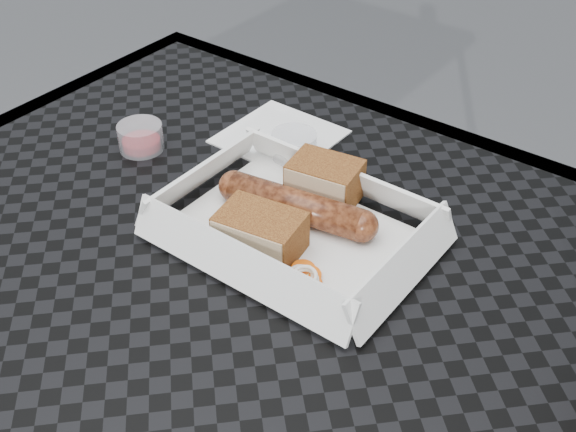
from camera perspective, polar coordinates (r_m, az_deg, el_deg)
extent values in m
cube|color=black|center=(0.64, -7.81, -7.03)|extent=(0.80, 0.80, 0.01)
cube|color=black|center=(0.89, 9.56, 6.84)|extent=(0.80, 0.03, 0.03)
cylinder|color=black|center=(1.25, -7.12, -3.23)|extent=(0.03, 0.03, 0.73)
cube|color=white|center=(0.69, 0.50, -1.43)|extent=(0.22, 0.15, 0.00)
cylinder|color=brown|center=(0.69, 0.62, 0.85)|extent=(0.14, 0.05, 0.03)
sphere|color=brown|center=(0.67, 5.87, -0.78)|extent=(0.03, 0.03, 0.03)
sphere|color=brown|center=(0.72, -4.27, 2.37)|extent=(0.03, 0.03, 0.03)
cube|color=brown|center=(0.72, 2.91, 2.78)|extent=(0.08, 0.06, 0.04)
cube|color=brown|center=(0.66, -2.20, -1.31)|extent=(0.08, 0.06, 0.04)
cylinder|color=#E15509|center=(0.63, 1.24, -5.19)|extent=(0.02, 0.02, 0.00)
torus|color=white|center=(0.63, 1.51, -5.75)|extent=(0.02, 0.02, 0.00)
cube|color=#B2D17F|center=(0.63, 2.15, -5.48)|extent=(0.02, 0.02, 0.00)
cube|color=white|center=(0.83, -0.67, 6.30)|extent=(0.12, 0.12, 0.00)
cylinder|color=maroon|center=(0.82, -11.57, 6.12)|extent=(0.05, 0.05, 0.03)
cylinder|color=silver|center=(0.79, 0.47, 5.57)|extent=(0.05, 0.05, 0.03)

